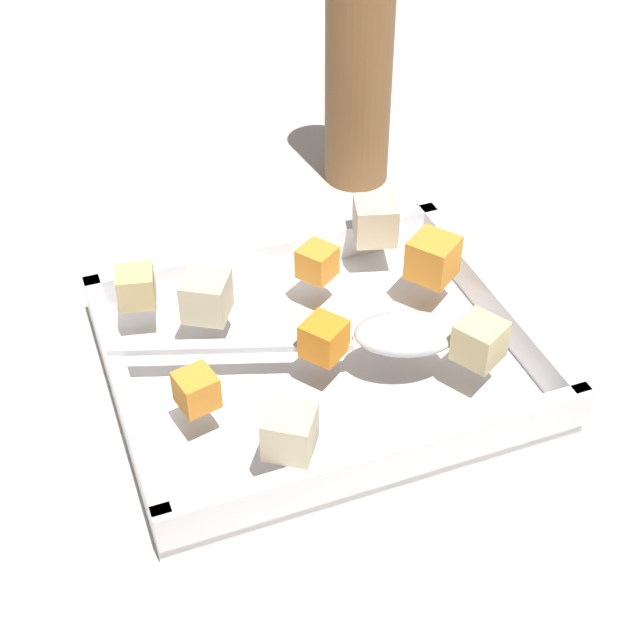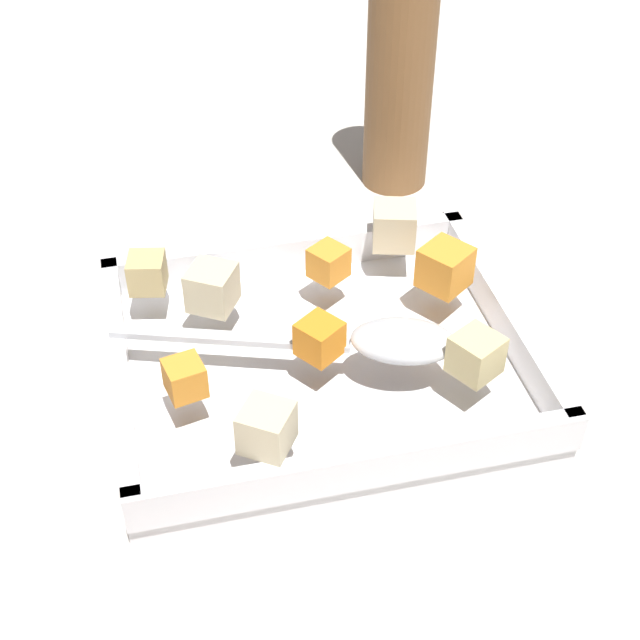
{
  "view_description": "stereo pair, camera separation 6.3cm",
  "coord_description": "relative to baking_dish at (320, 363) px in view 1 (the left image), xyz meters",
  "views": [
    {
      "loc": [
        -0.18,
        -0.45,
        0.46
      ],
      "look_at": [
        -0.01,
        -0.0,
        0.05
      ],
      "focal_mm": 50.93,
      "sensor_mm": 36.0,
      "label": 1
    },
    {
      "loc": [
        -0.12,
        -0.47,
        0.46
      ],
      "look_at": [
        -0.01,
        -0.0,
        0.05
      ],
      "focal_mm": 50.93,
      "sensor_mm": 36.0,
      "label": 2
    }
  ],
  "objects": [
    {
      "name": "potato_chunk_mid_right",
      "position": [
        0.09,
        -0.06,
        0.05
      ],
      "size": [
        0.04,
        0.04,
        0.03
      ],
      "primitive_type": "cube",
      "rotation": [
        0.0,
        0.0,
        2.09
      ],
      "color": "#E0CC89",
      "rests_on": "baking_dish"
    },
    {
      "name": "ground_plane",
      "position": [
        0.01,
        0.0,
        -0.01
      ],
      "size": [
        4.0,
        4.0,
        0.0
      ],
      "primitive_type": "plane",
      "color": "beige"
    },
    {
      "name": "pepper_mill",
      "position": [
        0.13,
        0.25,
        0.1
      ],
      "size": [
        0.06,
        0.06,
        0.25
      ],
      "color": "brown",
      "rests_on": "ground_plane"
    },
    {
      "name": "baking_dish",
      "position": [
        0.0,
        0.0,
        0.0
      ],
      "size": [
        0.29,
        0.24,
        0.04
      ],
      "color": "silver",
      "rests_on": "ground_plane"
    },
    {
      "name": "potato_chunk_back_center",
      "position": [
        0.08,
        0.09,
        0.05
      ],
      "size": [
        0.04,
        0.04,
        0.03
      ],
      "primitive_type": "cube",
      "rotation": [
        0.0,
        0.0,
        2.87
      ],
      "color": "beige",
      "rests_on": "baking_dish"
    },
    {
      "name": "potato_chunk_near_spoon",
      "position": [
        -0.07,
        0.05,
        0.05
      ],
      "size": [
        0.04,
        0.04,
        0.03
      ],
      "primitive_type": "cube",
      "rotation": [
        0.0,
        0.0,
        5.74
      ],
      "color": "beige",
      "rests_on": "baking_dish"
    },
    {
      "name": "carrot_chunk_heap_side",
      "position": [
        -0.1,
        -0.04,
        0.04
      ],
      "size": [
        0.03,
        0.03,
        0.02
      ],
      "primitive_type": "cube",
      "rotation": [
        0.0,
        0.0,
        1.79
      ],
      "color": "orange",
      "rests_on": "baking_dish"
    },
    {
      "name": "carrot_chunk_corner_sw",
      "position": [
        -0.01,
        -0.02,
        0.04
      ],
      "size": [
        0.04,
        0.04,
        0.03
      ],
      "primitive_type": "cube",
      "rotation": [
        0.0,
        0.0,
        2.2
      ],
      "color": "orange",
      "rests_on": "baking_dish"
    },
    {
      "name": "serving_spoon",
      "position": [
        0.04,
        -0.03,
        0.04
      ],
      "size": [
        0.24,
        0.1,
        0.02
      ],
      "rotation": [
        0.0,
        0.0,
        2.82
      ],
      "color": "silver",
      "rests_on": "baking_dish"
    },
    {
      "name": "potato_chunk_corner_nw",
      "position": [
        -0.06,
        -0.1,
        0.05
      ],
      "size": [
        0.04,
        0.04,
        0.03
      ],
      "primitive_type": "cube",
      "rotation": [
        0.0,
        0.0,
        0.97
      ],
      "color": "beige",
      "rests_on": "baking_dish"
    },
    {
      "name": "potato_chunk_front_center",
      "position": [
        -0.11,
        0.08,
        0.04
      ],
      "size": [
        0.03,
        0.03,
        0.03
      ],
      "primitive_type": "cube",
      "rotation": [
        0.0,
        0.0,
        2.93
      ],
      "color": "tan",
      "rests_on": "baking_dish"
    },
    {
      "name": "carrot_chunk_corner_se",
      "position": [
        0.02,
        0.06,
        0.04
      ],
      "size": [
        0.03,
        0.03,
        0.02
      ],
      "primitive_type": "cube",
      "rotation": [
        0.0,
        0.0,
        2.17
      ],
      "color": "orange",
      "rests_on": "baking_dish"
    },
    {
      "name": "carrot_chunk_mid_left",
      "position": [
        0.1,
        0.03,
        0.05
      ],
      "size": [
        0.04,
        0.04,
        0.03
      ],
      "primitive_type": "cube",
      "rotation": [
        0.0,
        0.0,
        0.62
      ],
      "color": "orange",
      "rests_on": "baking_dish"
    }
  ]
}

